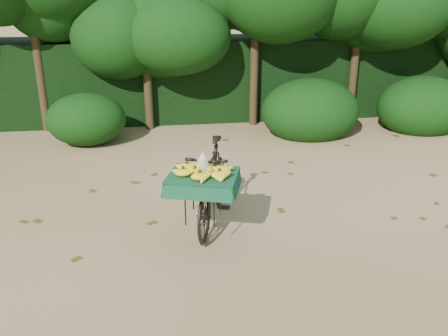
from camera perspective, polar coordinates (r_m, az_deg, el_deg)
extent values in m
plane|color=tan|center=(5.93, 8.94, -8.69)|extent=(80.00, 80.00, 0.00)
imported|color=black|center=(6.09, -1.41, -1.92)|extent=(1.02, 1.87, 1.08)
cube|color=black|center=(5.41, -2.57, -0.99)|extent=(0.51, 0.57, 0.03)
cube|color=#144C27|center=(5.40, -2.57, -0.82)|extent=(0.94, 0.85, 0.01)
ellipsoid|color=olive|center=(5.37, -1.79, -0.31)|extent=(0.10, 0.08, 0.11)
ellipsoid|color=olive|center=(5.44, -2.86, -0.03)|extent=(0.10, 0.08, 0.11)
ellipsoid|color=olive|center=(5.34, -3.10, -0.45)|extent=(0.10, 0.08, 0.11)
cylinder|color=#EAE5C6|center=(5.37, -2.57, 0.29)|extent=(0.13, 0.13, 0.16)
cube|color=black|center=(11.49, 0.05, 10.94)|extent=(26.00, 1.80, 1.80)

